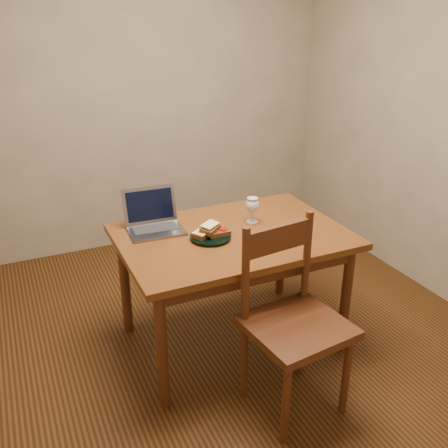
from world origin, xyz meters
name	(u,v)px	position (x,y,z in m)	size (l,w,h in m)	color
floor	(226,333)	(0.00, 0.00, -0.01)	(3.20, 3.20, 0.02)	black
back_wall	(143,92)	(0.00, 1.61, 1.30)	(3.20, 0.02, 2.60)	gray
right_wall	(444,111)	(1.61, 0.00, 1.30)	(0.02, 3.20, 2.60)	gray
table	(232,246)	(0.00, -0.08, 0.65)	(1.30, 0.90, 0.74)	#441F0B
chair	(294,314)	(0.05, -0.70, 0.55)	(0.52, 0.50, 0.51)	#401E0D
plate	(211,237)	(-0.14, -0.10, 0.75)	(0.23, 0.23, 0.02)	black
sandwich_cheese	(203,233)	(-0.18, -0.09, 0.78)	(0.12, 0.07, 0.04)	#381E0C
sandwich_tomato	(219,232)	(-0.10, -0.11, 0.78)	(0.13, 0.07, 0.04)	#381E0C
sandwich_top	(210,228)	(-0.14, -0.09, 0.81)	(0.13, 0.07, 0.04)	#381E0C
milk_glass	(252,210)	(0.18, 0.01, 0.82)	(0.08, 0.08, 0.16)	white
laptop	(153,218)	(-0.39, 0.18, 0.80)	(0.33, 0.30, 0.23)	slate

